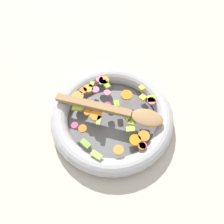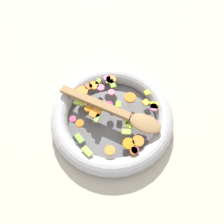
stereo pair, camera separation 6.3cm
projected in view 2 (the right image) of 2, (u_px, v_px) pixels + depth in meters
ground_plane at (112, 120)px, 0.67m from camera, size 4.00×4.00×0.00m
skillet at (112, 117)px, 0.65m from camera, size 0.36×0.36×0.05m
chopped_vegetables at (113, 110)px, 0.63m from camera, size 0.26×0.28×0.01m
wooden_spoon at (119, 113)px, 0.61m from camera, size 0.31×0.14×0.01m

